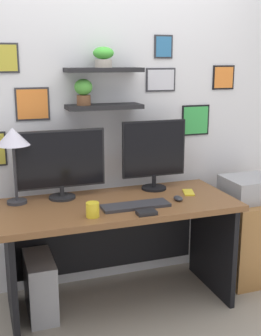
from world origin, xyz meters
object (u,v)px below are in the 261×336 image
(desk, at_px, (117,230))
(coffee_mug, at_px, (93,210))
(monitor_left, at_px, (61,162))
(desk_lamp, at_px, (13,142))
(keyboard, at_px, (136,206))
(computer_mouse, at_px, (178,198))
(cell_phone, at_px, (188,192))
(computer_tower_left, at_px, (40,286))
(printer, at_px, (250,188))
(monitor_right, at_px, (154,153))
(drawer_cabinet, at_px, (247,238))
(scissors_tray, at_px, (146,212))

(desk, relative_size, coffee_mug, 17.27)
(monitor_left, height_order, desk_lamp, desk_lamp)
(keyboard, distance_m, computer_mouse, 0.32)
(cell_phone, bearing_deg, computer_tower_left, -163.77)
(monitor_left, distance_m, printer, 1.44)
(monitor_right, distance_m, coffee_mug, 0.74)
(cell_phone, distance_m, drawer_cabinet, 0.70)
(monitor_right, bearing_deg, keyboard, -127.39)
(coffee_mug, bearing_deg, scissors_tray, -11.50)
(monitor_right, xyz_separation_m, drawer_cabinet, (0.74, -0.14, -0.70))
(desk, xyz_separation_m, computer_tower_left, (-0.53, 0.01, -0.34))
(coffee_mug, relative_size, drawer_cabinet, 0.14)
(drawer_cabinet, distance_m, computer_tower_left, 1.61)
(keyboard, relative_size, desk_lamp, 0.88)
(cell_phone, bearing_deg, printer, 23.17)
(computer_tower_left, bearing_deg, drawer_cabinet, 0.50)
(keyboard, distance_m, coffee_mug, 0.32)
(desk, xyz_separation_m, scissors_tray, (0.09, -0.33, 0.22))
(coffee_mug, bearing_deg, desk, 48.88)
(coffee_mug, distance_m, drawer_cabinet, 1.42)
(desk_lamp, bearing_deg, desk, -13.03)
(scissors_tray, bearing_deg, coffee_mug, 168.50)
(keyboard, distance_m, drawer_cabinet, 1.11)
(monitor_left, bearing_deg, computer_mouse, -23.16)
(monitor_right, relative_size, keyboard, 1.13)
(coffee_mug, distance_m, printer, 1.34)
(cell_phone, distance_m, printer, 0.55)
(cell_phone, xyz_separation_m, computer_tower_left, (-1.06, 0.03, -0.55))
(keyboard, bearing_deg, coffee_mug, -164.58)
(scissors_tray, height_order, computer_tower_left, scissors_tray)
(desk_lamp, xyz_separation_m, coffee_mug, (0.41, -0.41, -0.37))
(desk_lamp, height_order, cell_phone, desk_lamp)
(computer_mouse, height_order, printer, printer)
(keyboard, height_order, scissors_tray, scissors_tray)
(cell_phone, distance_m, computer_tower_left, 1.20)
(desk, height_order, monitor_left, monitor_left)
(desk, distance_m, drawer_cabinet, 1.09)
(keyboard, bearing_deg, monitor_right, 52.61)
(coffee_mug, bearing_deg, desk_lamp, 134.63)
(scissors_tray, bearing_deg, computer_mouse, 31.49)
(drawer_cabinet, relative_size, computer_tower_left, 1.58)
(coffee_mug, relative_size, printer, 0.24)
(keyboard, bearing_deg, computer_tower_left, 162.15)
(keyboard, xyz_separation_m, coffee_mug, (-0.30, -0.08, 0.04))
(desk, height_order, drawer_cabinet, desk)
(monitor_left, bearing_deg, desk_lamp, -176.83)
(desk_lamp, distance_m, computer_tower_left, 0.97)
(cell_phone, relative_size, printer, 0.37)
(monitor_left, relative_size, desk_lamp, 1.20)
(scissors_tray, xyz_separation_m, computer_tower_left, (-0.62, 0.34, -0.56))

